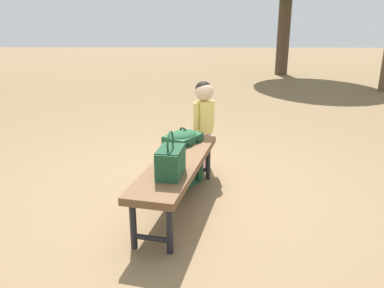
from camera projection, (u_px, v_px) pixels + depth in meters
The scene contains 6 objects.
ground_plane at pixel (178, 192), 3.80m from camera, with size 40.00×40.00×0.00m, color brown.
park_bench at pixel (177, 167), 3.37m from camera, with size 1.65×0.74×0.45m.
handbag at pixel (171, 160), 3.00m from camera, with size 0.34×0.23×0.37m.
child_standing at pixel (204, 111), 4.19m from camera, with size 0.20×0.23×1.00m.
backpack_large at pixel (183, 156), 3.91m from camera, with size 0.45×0.42×0.61m.
backpack_small at pixel (166, 183), 3.67m from camera, with size 0.19×0.17×0.28m.
Camera 1 is at (-3.46, -0.20, 1.63)m, focal length 35.85 mm.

